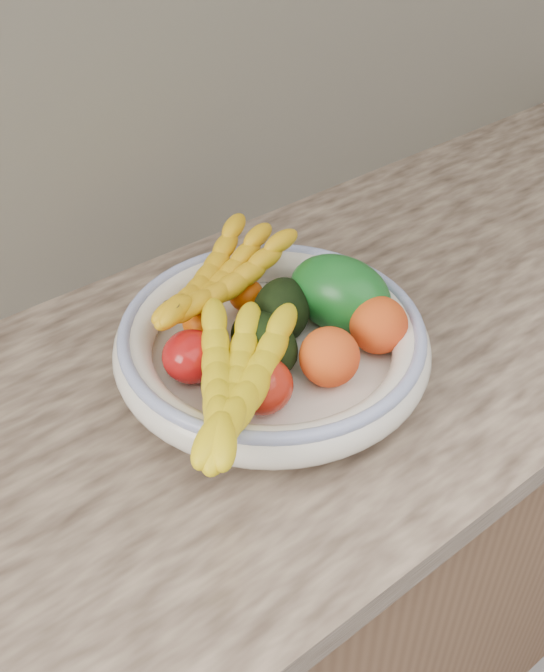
{
  "coord_description": "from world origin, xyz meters",
  "views": [
    {
      "loc": [
        -0.44,
        1.11,
        1.54
      ],
      "look_at": [
        0.0,
        1.66,
        0.96
      ],
      "focal_mm": 40.0,
      "sensor_mm": 36.0,
      "label": 1
    }
  ],
  "objects_px": {
    "green_mango": "(340,294)",
    "banana_bunch_front": "(235,390)",
    "fruit_bowl": "(272,343)",
    "banana_bunch_back": "(219,285)"
  },
  "relations": [
    {
      "from": "fruit_bowl",
      "to": "green_mango",
      "type": "relative_size",
      "value": 2.81
    },
    {
      "from": "banana_bunch_front",
      "to": "fruit_bowl",
      "type": "bearing_deg",
      "value": -12.25
    },
    {
      "from": "banana_bunch_back",
      "to": "fruit_bowl",
      "type": "bearing_deg",
      "value": -105.21
    },
    {
      "from": "fruit_bowl",
      "to": "green_mango",
      "type": "bearing_deg",
      "value": -1.13
    },
    {
      "from": "green_mango",
      "to": "banana_bunch_front",
      "type": "height_order",
      "value": "green_mango"
    },
    {
      "from": "banana_bunch_back",
      "to": "banana_bunch_front",
      "type": "xyz_separation_m",
      "value": [
        -0.09,
        -0.16,
        -0.01
      ]
    },
    {
      "from": "green_mango",
      "to": "banana_bunch_front",
      "type": "bearing_deg",
      "value": 178.08
    },
    {
      "from": "banana_bunch_front",
      "to": "green_mango",
      "type": "bearing_deg",
      "value": -28.02
    },
    {
      "from": "banana_bunch_back",
      "to": "banana_bunch_front",
      "type": "relative_size",
      "value": 0.89
    },
    {
      "from": "fruit_bowl",
      "to": "banana_bunch_front",
      "type": "relative_size",
      "value": 1.29
    }
  ]
}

